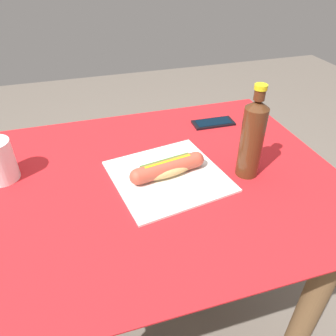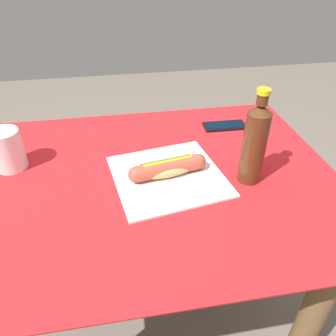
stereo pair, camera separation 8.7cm
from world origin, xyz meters
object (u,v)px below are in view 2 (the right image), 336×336
soda_bottle (255,143)px  drinking_cup (7,150)px  cell_phone (225,126)px  hot_dog (168,168)px

soda_bottle → drinking_cup: (-0.65, 0.17, -0.06)m
cell_phone → soda_bottle: size_ratio=0.57×
cell_phone → soda_bottle: soda_bottle is taller
cell_phone → hot_dog: bearing=-134.2°
hot_dog → cell_phone: hot_dog is taller
drinking_cup → hot_dog: bearing=-15.8°
hot_dog → cell_phone: (0.24, 0.25, -0.03)m
soda_bottle → drinking_cup: 0.67m
drinking_cup → cell_phone: bearing=10.7°
soda_bottle → cell_phone: bearing=84.5°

